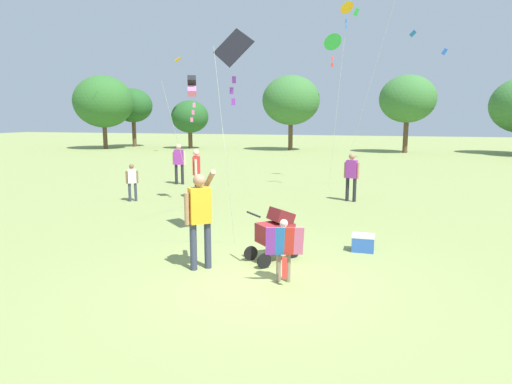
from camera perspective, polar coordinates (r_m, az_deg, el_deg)
ground_plane at (r=7.57m, az=0.93°, el=-11.37°), size 120.00×120.00×0.00m
treeline_distant at (r=35.64m, az=7.31°, el=11.35°), size 39.12×7.76×6.14m
child_with_butterfly_kite at (r=7.32m, az=3.59°, el=-6.79°), size 0.63×0.44×1.07m
person_adult_flyer at (r=7.93m, az=-7.23°, el=-2.61°), size 0.52×0.69×1.81m
stroller at (r=8.40m, az=2.58°, el=-4.90°), size 0.98×0.97×1.03m
kite_adult_black at (r=9.41m, az=-2.99°, el=17.43°), size 1.03×1.94×4.54m
kite_orange_delta at (r=18.91m, az=11.66°, el=21.81°), size 2.19×3.26×7.12m
kite_green_novelty at (r=13.89m, az=-8.25°, el=13.19°), size 1.16×4.03×3.95m
kite_blue_high at (r=16.73m, az=9.81°, el=18.28°), size 0.93×1.92×5.61m
person_red_shirt at (r=14.93m, az=-7.65°, el=2.85°), size 0.32×0.51×1.65m
person_sitting_far at (r=18.24m, az=-9.87°, el=4.00°), size 0.52×0.29×1.64m
person_couple_left at (r=14.88m, az=-15.63°, el=1.58°), size 0.34×0.28×1.22m
person_kid_running at (r=14.62m, az=12.17°, el=2.37°), size 0.49×0.29×1.56m
cooler_box at (r=9.36m, az=13.58°, el=-6.36°), size 0.45×0.33×0.35m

